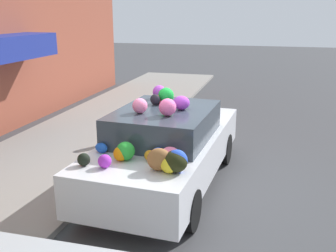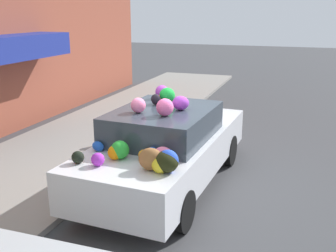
{
  "view_description": "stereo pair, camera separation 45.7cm",
  "coord_description": "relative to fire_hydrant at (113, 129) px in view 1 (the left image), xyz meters",
  "views": [
    {
      "loc": [
        -6.24,
        -1.65,
        2.99
      ],
      "look_at": [
        0.0,
        0.05,
        1.09
      ],
      "focal_mm": 42.0,
      "sensor_mm": 36.0,
      "label": 1
    },
    {
      "loc": [
        -6.1,
        -2.09,
        2.99
      ],
      "look_at": [
        0.0,
        0.05,
        1.09
      ],
      "focal_mm": 42.0,
      "sensor_mm": 36.0,
      "label": 2
    }
  ],
  "objects": [
    {
      "name": "ground_plane",
      "position": [
        -1.56,
        -1.75,
        -0.45
      ],
      "size": [
        60.0,
        60.0,
        0.0
      ],
      "primitive_type": "plane",
      "color": "#424244"
    },
    {
      "name": "sidewalk_curb",
      "position": [
        -1.56,
        0.95,
        -0.4
      ],
      "size": [
        24.0,
        3.2,
        0.1
      ],
      "color": "gray",
      "rests_on": "ground"
    },
    {
      "name": "fire_hydrant",
      "position": [
        0.0,
        0.0,
        0.0
      ],
      "size": [
        0.2,
        0.2,
        0.7
      ],
      "color": "gold",
      "rests_on": "sidewalk_curb"
    },
    {
      "name": "art_car",
      "position": [
        -1.63,
        -1.7,
        0.31
      ],
      "size": [
        4.41,
        1.93,
        1.7
      ],
      "rotation": [
        0.0,
        0.0,
        -0.05
      ],
      "color": "silver",
      "rests_on": "ground"
    }
  ]
}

